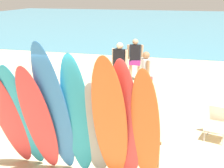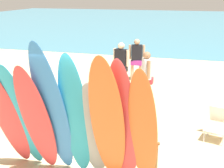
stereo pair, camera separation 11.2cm
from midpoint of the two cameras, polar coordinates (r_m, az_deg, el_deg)
The scene contains 16 objects.
ground at distance 19.74m, azimuth 9.01°, elevation 6.76°, with size 60.00×60.00×0.00m, color #D3BC8C.
ocean_water at distance 36.28m, azimuth 11.98°, elevation 11.22°, with size 60.00×40.00×0.02m, color teal.
surfboard_rack at distance 6.39m, azimuth -4.94°, elevation -10.17°, with size 2.96×0.07×0.67m.
surfboard_red_0 at distance 6.13m, azimuth -18.97°, elevation -6.31°, with size 0.58×0.08×2.36m, color #D13D42.
surfboard_teal_1 at distance 5.96m, azimuth -16.55°, elevation -6.29°, with size 0.53×0.08×2.45m, color #289EC6.
surfboard_red_2 at distance 5.72m, azimuth -13.94°, elevation -6.93°, with size 0.55×0.06×2.48m, color #D13D42.
surfboard_blue_3 at distance 5.52m, azimuth -11.07°, elevation -5.36°, with size 0.52×0.07×2.89m, color #337AD1.
surfboard_teal_4 at distance 5.50m, azimuth -7.00°, elevation -6.42°, with size 0.51×0.07×2.62m, color #289EC6.
surfboard_grey_5 at distance 5.59m, azimuth -3.56°, elevation -8.72°, with size 0.52×0.07×2.11m, color #999EA3.
surfboard_orange_6 at distance 5.17m, azimuth -0.94°, elevation -7.54°, with size 0.57×0.07×2.76m, color orange.
surfboard_red_7 at distance 5.25m, azimuth 1.97°, elevation -7.67°, with size 0.49×0.06×2.60m, color #D13D42.
surfboard_orange_8 at distance 5.20m, azimuth 5.65°, elevation -8.68°, with size 0.48×0.07×2.49m, color orange.
beachgoer_near_rack at distance 9.65m, azimuth 5.89°, elevation 1.94°, with size 0.43×0.58×1.64m.
beachgoer_strolling at distance 10.87m, azimuth 1.14°, elevation 3.95°, with size 0.61×0.35×1.71m.
beachgoer_photographing at distance 12.03m, azimuth 4.01°, elevation 5.04°, with size 0.62×0.29×1.65m.
beach_chair_red at distance 7.86m, azimuth 18.68°, elevation -6.52°, with size 0.68×0.85×0.79m.
Camera 1 is at (1.93, -5.35, 3.44)m, focal length 49.35 mm.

